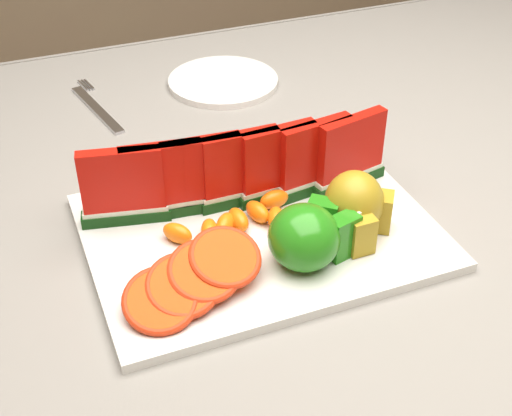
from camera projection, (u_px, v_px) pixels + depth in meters
The scene contains 11 objects.
table at pixel (252, 250), 0.99m from camera, with size 1.40×0.90×0.75m.
tablecloth at pixel (251, 214), 0.95m from camera, with size 1.53×1.03×0.20m.
platter at pixel (259, 231), 0.84m from camera, with size 0.40×0.30×0.01m.
apple_cluster at pixel (309, 236), 0.77m from camera, with size 0.11×0.10×0.07m.
pear_cluster at pixel (356, 205), 0.81m from camera, with size 0.09×0.09×0.08m.
side_plate at pixel (223, 81), 1.17m from camera, with size 0.21×0.21×0.01m.
fork at pixel (96, 107), 1.10m from camera, with size 0.05×0.19×0.00m.
watermelon_row at pixel (241, 171), 0.85m from camera, with size 0.39×0.07×0.10m.
orange_fan_front at pixel (194, 278), 0.73m from camera, with size 0.17×0.11×0.05m.
orange_fan_back at pixel (193, 167), 0.91m from camera, with size 0.22×0.09×0.04m.
tangerine_segments at pixel (237, 220), 0.83m from camera, with size 0.17×0.07×0.02m.
Camera 1 is at (-0.28, -0.71, 1.28)m, focal length 50.00 mm.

